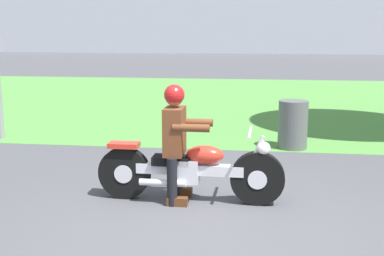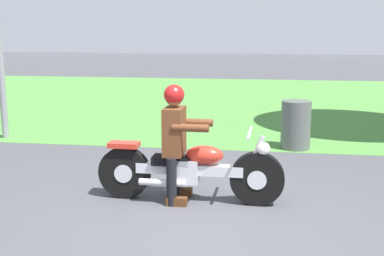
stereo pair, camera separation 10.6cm
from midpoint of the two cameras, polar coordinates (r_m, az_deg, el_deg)
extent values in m
plane|color=#4C4C51|center=(5.26, 0.41, -11.53)|extent=(120.00, 120.00, 0.00)
cube|color=#549342|center=(14.46, 5.09, 3.12)|extent=(60.00, 12.00, 0.01)
cylinder|color=black|center=(5.96, 6.86, -5.65)|extent=(0.63, 0.13, 0.63)
cylinder|color=silver|center=(5.96, 6.86, -5.65)|extent=(0.22, 0.14, 0.22)
cylinder|color=black|center=(6.20, -8.07, -5.00)|extent=(0.63, 0.13, 0.63)
cylinder|color=silver|center=(6.20, -8.07, -5.00)|extent=(0.22, 0.14, 0.22)
cube|color=silver|center=(6.00, -0.76, -4.63)|extent=(1.28, 0.16, 0.12)
cube|color=silver|center=(6.02, -1.23, -4.80)|extent=(0.32, 0.25, 0.28)
ellipsoid|color=red|center=(5.93, 0.95, -3.03)|extent=(0.44, 0.25, 0.22)
cube|color=black|center=(6.02, -2.84, -3.63)|extent=(0.44, 0.25, 0.10)
cube|color=red|center=(6.11, -8.15, -1.89)|extent=(0.36, 0.21, 0.06)
cylinder|color=silver|center=(5.89, 6.43, -3.31)|extent=(0.25, 0.05, 0.53)
cylinder|color=silver|center=(5.83, 6.00, -0.53)|extent=(0.05, 0.66, 0.04)
sphere|color=white|center=(5.86, 7.53, -2.30)|extent=(0.16, 0.16, 0.16)
cylinder|color=silver|center=(5.97, -3.83, -6.16)|extent=(0.55, 0.09, 0.08)
cylinder|color=black|center=(6.24, -2.13, -5.11)|extent=(0.12, 0.12, 0.57)
cube|color=#593319|center=(6.29, -1.57, -7.17)|extent=(0.24, 0.10, 0.10)
cylinder|color=black|center=(5.90, -2.78, -6.08)|extent=(0.12, 0.12, 0.57)
cube|color=#593319|center=(5.96, -2.18, -8.25)|extent=(0.24, 0.10, 0.10)
cube|color=brown|center=(5.93, -2.49, -0.37)|extent=(0.23, 0.38, 0.56)
cylinder|color=brown|center=(6.04, -0.14, 0.63)|extent=(0.42, 0.10, 0.09)
cylinder|color=brown|center=(5.71, -0.65, 0.01)|extent=(0.42, 0.10, 0.09)
sphere|color=#996B4C|center=(5.86, -2.52, 3.46)|extent=(0.20, 0.20, 0.20)
sphere|color=#B21919|center=(5.86, -2.52, 3.75)|extent=(0.24, 0.24, 0.24)
cylinder|color=#595E5B|center=(8.79, 10.92, 0.37)|extent=(0.50, 0.50, 0.82)
camera|label=1|loc=(0.05, -90.50, -0.10)|focal=47.49mm
camera|label=2|loc=(0.05, 89.50, 0.10)|focal=47.49mm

